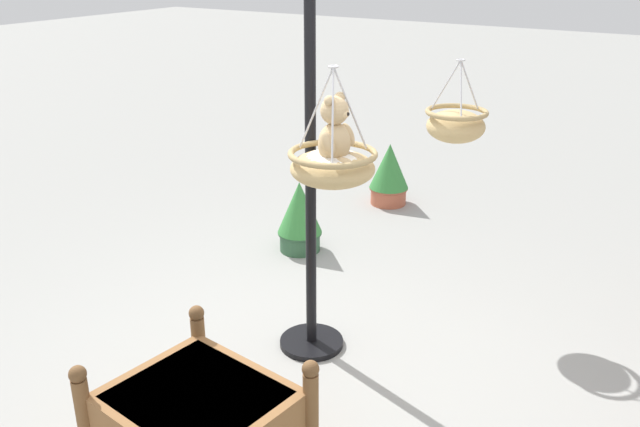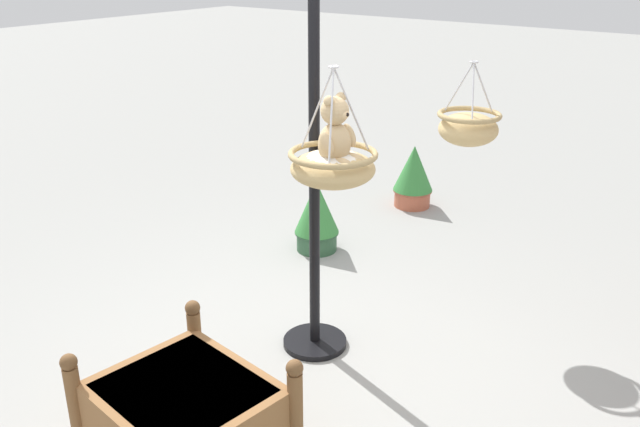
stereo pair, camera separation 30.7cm
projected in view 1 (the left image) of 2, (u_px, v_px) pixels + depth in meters
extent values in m
plane|color=#9E9E99|center=(313.00, 369.00, 4.41)|extent=(40.00, 40.00, 0.00)
cylinder|color=black|center=(311.00, 177.00, 4.22)|extent=(0.07, 0.07, 2.46)
cylinder|color=black|center=(312.00, 342.00, 4.67)|extent=(0.44, 0.44, 0.04)
ellipsoid|color=tan|center=(333.00, 169.00, 3.93)|extent=(0.50, 0.50, 0.20)
torus|color=tan|center=(333.00, 154.00, 3.89)|extent=(0.53, 0.53, 0.04)
ellipsoid|color=silver|center=(333.00, 165.00, 3.92)|extent=(0.44, 0.44, 0.16)
cylinder|color=#B7B7BC|center=(333.00, 116.00, 3.69)|extent=(0.21, 0.13, 0.51)
cylinder|color=#B7B7BC|center=(351.00, 109.00, 3.85)|extent=(0.21, 0.13, 0.51)
cylinder|color=#B7B7BC|center=(316.00, 109.00, 3.86)|extent=(0.01, 0.24, 0.51)
torus|color=#B7B7BC|center=(333.00, 67.00, 3.71)|extent=(0.06, 0.06, 0.01)
ellipsoid|color=tan|center=(334.00, 144.00, 3.86)|extent=(0.21, 0.18, 0.25)
sphere|color=tan|center=(335.00, 110.00, 3.79)|extent=(0.18, 0.18, 0.16)
ellipsoid|color=#D9B683|center=(344.00, 114.00, 3.77)|extent=(0.08, 0.07, 0.05)
sphere|color=black|center=(348.00, 114.00, 3.75)|extent=(0.02, 0.02, 0.02)
sphere|color=tan|center=(340.00, 97.00, 3.81)|extent=(0.06, 0.06, 0.06)
sphere|color=tan|center=(329.00, 101.00, 3.72)|extent=(0.06, 0.06, 0.06)
ellipsoid|color=tan|center=(348.00, 135.00, 3.93)|extent=(0.07, 0.12, 0.16)
ellipsoid|color=tan|center=(328.00, 144.00, 3.75)|extent=(0.07, 0.12, 0.16)
ellipsoid|color=tan|center=(353.00, 159.00, 3.90)|extent=(0.08, 0.14, 0.08)
ellipsoid|color=tan|center=(343.00, 164.00, 3.81)|extent=(0.08, 0.14, 0.08)
ellipsoid|color=tan|center=(456.00, 126.00, 4.75)|extent=(0.42, 0.42, 0.23)
torus|color=tan|center=(457.00, 112.00, 4.71)|extent=(0.44, 0.44, 0.04)
cylinder|color=#B7B7BC|center=(461.00, 89.00, 4.55)|extent=(0.18, 0.11, 0.37)
cylinder|color=#B7B7BC|center=(470.00, 85.00, 4.68)|extent=(0.18, 0.11, 0.37)
cylinder|color=#B7B7BC|center=(446.00, 85.00, 4.69)|extent=(0.01, 0.20, 0.37)
torus|color=#B7B7BC|center=(461.00, 60.00, 4.57)|extent=(0.06, 0.06, 0.01)
cube|color=#382819|center=(197.00, 399.00, 3.32)|extent=(0.75, 0.82, 0.06)
cylinder|color=brown|center=(311.00, 426.00, 3.41)|extent=(0.08, 0.08, 0.63)
cylinder|color=brown|center=(201.00, 365.00, 3.91)|extent=(0.08, 0.08, 0.63)
sphere|color=brown|center=(311.00, 369.00, 3.28)|extent=(0.09, 0.09, 0.09)
sphere|color=brown|center=(196.00, 313.00, 3.78)|extent=(0.09, 0.09, 0.09)
sphere|color=brown|center=(78.00, 374.00, 3.24)|extent=(0.09, 0.09, 0.09)
cylinder|color=#2D5638|center=(300.00, 241.00, 6.10)|extent=(0.36, 0.36, 0.18)
torus|color=#294E32|center=(300.00, 233.00, 6.07)|extent=(0.40, 0.40, 0.03)
cylinder|color=#382819|center=(300.00, 233.00, 6.07)|extent=(0.32, 0.32, 0.03)
cone|color=#38843D|center=(300.00, 207.00, 5.98)|extent=(0.40, 0.40, 0.47)
cylinder|color=#AD563D|center=(388.00, 195.00, 7.20)|extent=(0.38, 0.38, 0.18)
torus|color=#9C4E37|center=(389.00, 188.00, 7.17)|extent=(0.41, 0.41, 0.03)
cylinder|color=#382819|center=(389.00, 189.00, 7.17)|extent=(0.33, 0.33, 0.03)
cone|color=#38843D|center=(389.00, 166.00, 7.07)|extent=(0.41, 0.41, 0.48)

